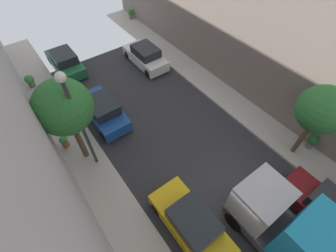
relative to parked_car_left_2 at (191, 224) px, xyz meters
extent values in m
plane|color=#2D2D33|center=(2.70, -0.50, -0.72)|extent=(32.00, 32.00, 0.00)
cube|color=#B7B2A8|center=(7.70, -0.50, -0.64)|extent=(2.00, 44.00, 0.15)
cube|color=gold|center=(0.00, 0.04, -0.17)|extent=(1.76, 4.20, 0.76)
cube|color=#1E2328|center=(0.00, -0.11, 0.53)|extent=(1.56, 2.10, 0.64)
cylinder|color=black|center=(-0.78, 1.59, -0.40)|extent=(0.22, 0.64, 0.64)
cylinder|color=black|center=(0.78, 1.59, -0.40)|extent=(0.22, 0.64, 0.64)
cylinder|color=black|center=(0.78, -1.51, -0.40)|extent=(0.22, 0.64, 0.64)
cube|color=#194799|center=(0.00, 8.64, -0.17)|extent=(1.76, 4.20, 0.76)
cube|color=#1E2328|center=(0.00, 8.49, 0.53)|extent=(1.56, 2.10, 0.64)
cylinder|color=black|center=(-0.78, 10.19, -0.40)|extent=(0.22, 0.64, 0.64)
cylinder|color=black|center=(0.78, 10.19, -0.40)|extent=(0.22, 0.64, 0.64)
cylinder|color=black|center=(-0.78, 7.09, -0.40)|extent=(0.22, 0.64, 0.64)
cylinder|color=black|center=(0.78, 7.09, -0.40)|extent=(0.22, 0.64, 0.64)
cube|color=#1E6638|center=(0.00, 15.09, -0.17)|extent=(1.76, 4.20, 0.76)
cube|color=#1E2328|center=(0.00, 14.94, 0.53)|extent=(1.56, 2.10, 0.64)
cylinder|color=black|center=(-0.78, 16.64, -0.40)|extent=(0.22, 0.64, 0.64)
cylinder|color=black|center=(0.78, 16.64, -0.40)|extent=(0.22, 0.64, 0.64)
cylinder|color=black|center=(-0.78, 13.54, -0.40)|extent=(0.22, 0.64, 0.64)
cylinder|color=black|center=(0.78, 13.54, -0.40)|extent=(0.22, 0.64, 0.64)
cube|color=maroon|center=(5.40, -3.24, -0.17)|extent=(1.76, 4.20, 0.76)
cube|color=#1E2328|center=(5.40, -3.39, 0.53)|extent=(1.56, 2.10, 0.64)
cylinder|color=black|center=(4.62, -1.69, -0.40)|extent=(0.22, 0.64, 0.64)
cylinder|color=black|center=(6.18, -1.69, -0.40)|extent=(0.22, 0.64, 0.64)
cube|color=white|center=(5.40, 12.06, -0.17)|extent=(1.76, 4.20, 0.76)
cube|color=#1E2328|center=(5.40, 11.91, 0.53)|extent=(1.56, 2.10, 0.64)
cylinder|color=black|center=(4.62, 13.61, -0.40)|extent=(0.22, 0.64, 0.64)
cylinder|color=black|center=(6.18, 13.61, -0.40)|extent=(0.22, 0.64, 0.64)
cylinder|color=black|center=(4.62, 10.51, -0.40)|extent=(0.22, 0.64, 0.64)
cylinder|color=black|center=(6.18, 10.51, -0.40)|extent=(0.22, 0.64, 0.64)
cube|color=#B7B7BC|center=(2.70, -1.22, 1.11)|extent=(2.10, 1.80, 1.70)
cylinder|color=black|center=(1.72, -1.02, -0.24)|extent=(0.30, 0.96, 0.96)
cylinder|color=black|center=(3.68, -1.02, -0.24)|extent=(0.30, 0.96, 0.96)
cylinder|color=brown|center=(-2.18, 6.60, 0.86)|extent=(0.29, 0.29, 2.86)
sphere|color=#2D7233|center=(-2.18, 6.60, 3.28)|extent=(2.65, 2.65, 2.65)
cylinder|color=brown|center=(7.49, -0.25, 0.69)|extent=(0.25, 0.25, 2.53)
sphere|color=#2D7233|center=(7.49, -0.25, 2.84)|extent=(2.35, 2.35, 2.35)
cylinder|color=slate|center=(8.48, -0.61, -0.38)|extent=(0.43, 0.43, 0.38)
sphere|color=#23602D|center=(8.48, -0.61, 0.05)|extent=(0.58, 0.58, 0.58)
cylinder|color=slate|center=(8.30, 19.19, -0.36)|extent=(0.35, 0.35, 0.42)
sphere|color=#2D7233|center=(8.30, 19.19, 0.07)|extent=(0.56, 0.56, 0.56)
cylinder|color=brown|center=(-2.86, 7.88, -0.37)|extent=(0.38, 0.38, 0.40)
sphere|color=#38843D|center=(-2.86, 7.88, 0.02)|extent=(0.46, 0.46, 0.46)
cylinder|color=slate|center=(-2.85, 14.50, -0.39)|extent=(0.46, 0.46, 0.36)
sphere|color=#38843D|center=(-2.85, 14.50, 0.05)|extent=(0.63, 0.63, 0.63)
cylinder|color=#333338|center=(-1.90, 5.83, 2.25)|extent=(0.16, 0.16, 5.64)
sphere|color=white|center=(-1.90, 5.83, 5.29)|extent=(0.44, 0.44, 0.44)
camera|label=1|loc=(-2.85, -2.11, 10.77)|focal=25.25mm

